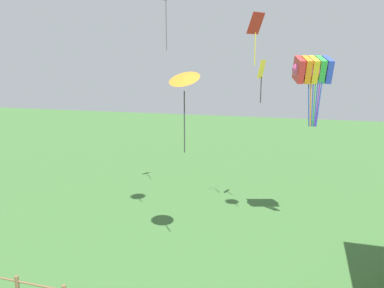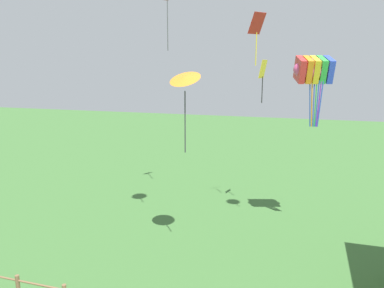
{
  "view_description": "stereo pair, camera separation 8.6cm",
  "coord_description": "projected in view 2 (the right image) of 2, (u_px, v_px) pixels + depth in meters",
  "views": [
    {
      "loc": [
        3.44,
        -3.79,
        8.18
      ],
      "look_at": [
        0.0,
        7.49,
        5.79
      ],
      "focal_mm": 35.0,
      "sensor_mm": 36.0,
      "label": 1
    },
    {
      "loc": [
        3.52,
        -3.76,
        8.18
      ],
      "look_at": [
        0.0,
        7.49,
        5.79
      ],
      "focal_mm": 35.0,
      "sensor_mm": 36.0,
      "label": 2
    }
  ],
  "objects": [
    {
      "name": "kite_rainbow_parafoil",
      "position": [
        314.0,
        70.0,
        17.81
      ],
      "size": [
        2.25,
        1.84,
        3.42
      ],
      "color": "#E54C8C"
    },
    {
      "name": "kite_pink_diamond",
      "position": [
        167.0,
        3.0,
        21.59
      ],
      "size": [
        0.81,
        0.89,
        3.7
      ],
      "color": "pink"
    },
    {
      "name": "kite_orange_delta",
      "position": [
        185.0,
        80.0,
        15.44
      ],
      "size": [
        1.52,
        1.44,
        3.49
      ],
      "color": "orange"
    },
    {
      "name": "kite_yellow_diamond",
      "position": [
        263.0,
        73.0,
        20.04
      ],
      "size": [
        0.39,
        0.74,
        2.3
      ],
      "color": "yellow"
    },
    {
      "name": "kite_red_diamond",
      "position": [
        257.0,
        28.0,
        19.23
      ],
      "size": [
        0.91,
        0.95,
        2.65
      ],
      "color": "red"
    }
  ]
}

